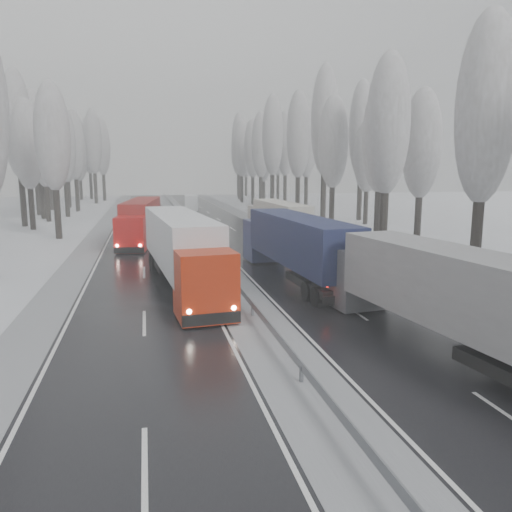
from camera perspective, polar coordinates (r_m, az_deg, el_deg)
name	(u,v)px	position (r m, az deg, el deg)	size (l,w,h in m)	color
ground	(347,445)	(14.35, 10.37, -20.47)	(260.00, 260.00, 0.00)	silver
carriageway_right	(268,253)	(43.20, 1.39, 0.33)	(7.50, 200.00, 0.03)	black
carriageway_left	(144,258)	(41.97, -12.67, -0.19)	(7.50, 200.00, 0.03)	black
median_slush	(208,255)	(42.27, -5.54, 0.08)	(3.00, 200.00, 0.04)	#96999D
shoulder_right	(322,251)	(44.64, 7.57, 0.57)	(2.40, 200.00, 0.04)	#96999D
shoulder_left	(81,260)	(42.29, -19.39, -0.44)	(2.40, 200.00, 0.04)	#96999D
median_guardrail	(208,249)	(42.16, -5.55, 0.85)	(0.12, 200.00, 0.76)	slate
tree_16	(486,110)	(33.81, 24.80, 14.90)	(3.60, 3.60, 16.53)	black
tree_18	(388,125)	(43.19, 14.84, 14.24)	(3.60, 3.60, 16.58)	black
tree_19	(422,145)	(49.26, 18.44, 12.00)	(3.60, 3.60, 14.57)	black
tree_20	(380,139)	(51.92, 14.03, 12.88)	(3.60, 3.60, 15.71)	black
tree_21	(383,123)	(56.61, 14.34, 14.48)	(3.60, 3.60, 18.62)	black
tree_22	(333,143)	(61.13, 8.83, 12.66)	(3.60, 3.60, 15.86)	black
tree_23	(368,157)	(67.22, 12.63, 11.02)	(3.60, 3.60, 13.55)	black
tree_24	(325,122)	(66.70, 7.88, 14.98)	(3.60, 3.60, 20.49)	black
tree_25	(362,130)	(72.95, 12.00, 13.90)	(3.60, 3.60, 19.44)	black
tree_26	(298,135)	(76.20, 4.87, 13.58)	(3.60, 3.60, 18.78)	black
tree_27	(334,142)	(82.28, 8.89, 12.71)	(3.60, 3.60, 17.62)	black
tree_28	(273,136)	(86.16, 1.90, 13.54)	(3.60, 3.60, 19.62)	black
tree_29	(307,144)	(92.01, 5.83, 12.66)	(3.60, 3.60, 18.11)	black
tree_30	(261,145)	(95.61, 0.55, 12.52)	(3.60, 3.60, 17.86)	black
tree_31	(285,144)	(100.97, 3.37, 12.62)	(3.60, 3.60, 18.58)	black
tree_32	(253,149)	(102.93, -0.38, 12.15)	(3.60, 3.60, 17.33)	black
tree_33	(263,159)	(107.47, 0.83, 11.03)	(3.60, 3.60, 14.33)	black
tree_34	(242,149)	(109.72, -1.65, 12.10)	(3.60, 3.60, 17.63)	black
tree_35	(278,148)	(115.70, 2.55, 12.18)	(3.60, 3.60, 18.25)	black
tree_36	(239,144)	(119.69, -1.94, 12.71)	(3.60, 3.60, 20.23)	black
tree_37	(264,155)	(124.97, 0.94, 11.47)	(3.60, 3.60, 16.37)	black
tree_38	(238,151)	(130.32, -2.06, 11.86)	(3.60, 3.60, 17.97)	black
tree_39	(246,156)	(134.75, -1.17, 11.31)	(3.60, 3.60, 16.19)	black
tree_62	(52,137)	(55.88, -22.25, 12.43)	(3.60, 3.60, 16.04)	black
tree_64	(27,145)	(65.48, -24.71, 11.45)	(3.60, 3.60, 15.42)	black
tree_65	(17,125)	(69.91, -25.65, 13.36)	(3.60, 3.60, 19.48)	black
tree_66	(44,149)	(74.90, -23.09, 11.16)	(3.60, 3.60, 15.23)	black
tree_67	(38,142)	(79.13, -23.63, 11.89)	(3.60, 3.60, 17.09)	black
tree_68	(63,145)	(81.36, -21.15, 11.77)	(3.60, 3.60, 16.65)	black
tree_69	(33,134)	(86.20, -24.09, 12.58)	(3.60, 3.60, 19.35)	black
tree_70	(74,146)	(91.32, -20.07, 11.74)	(3.60, 3.60, 17.09)	black
tree_71	(48,137)	(96.05, -22.69, 12.42)	(3.60, 3.60, 19.61)	black
tree_72	(67,155)	(100.88, -20.83, 10.75)	(3.60, 3.60, 15.11)	black
tree_73	(53,148)	(105.31, -22.15, 11.34)	(3.60, 3.60, 17.22)	black
tree_74	(93,142)	(111.27, -18.12, 12.27)	(3.60, 3.60, 19.68)	black
tree_75	(50,146)	(116.37, -22.48, 11.55)	(3.60, 3.60, 18.60)	black
tree_76	(102,148)	(120.50, -17.18, 11.76)	(3.60, 3.60, 18.55)	black
tree_77	(79,160)	(124.95, -19.58, 10.31)	(3.60, 3.60, 14.32)	black
tree_78	(89,146)	(127.39, -18.57, 11.85)	(3.60, 3.60, 19.55)	black
tree_79	(79,153)	(131.61, -19.57, 11.03)	(3.60, 3.60, 17.07)	black
truck_grey_tarp	(444,292)	(21.03, 20.74, -3.85)	(4.58, 16.48, 4.19)	#4B4C50
truck_blue_box	(293,242)	(32.76, 4.25, 1.60)	(3.63, 16.73, 4.26)	navy
truck_cream_box	(277,217)	(51.42, 2.43, 4.43)	(2.99, 15.40, 3.93)	#B7AEA2
box_truck_distant	(192,203)	(88.18, -7.35, 6.06)	(3.00, 7.43, 2.70)	silver
truck_red_white	(182,247)	(30.25, -8.43, 1.04)	(4.21, 17.53, 4.46)	#B12409
truck_red_red	(141,218)	(51.01, -13.06, 4.26)	(4.43, 16.17, 4.11)	#BC0C0A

